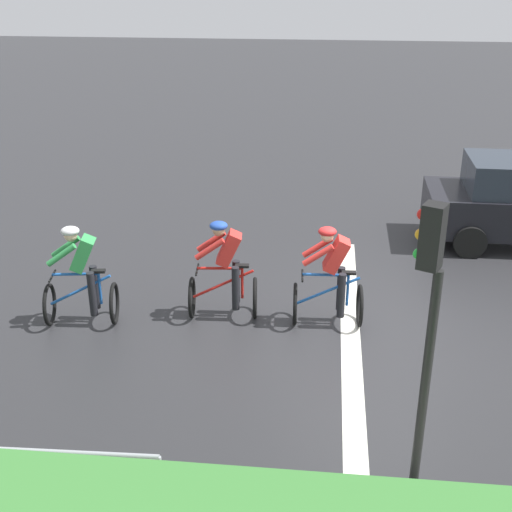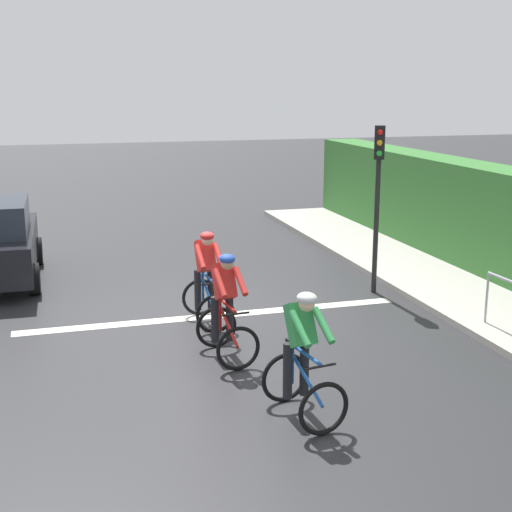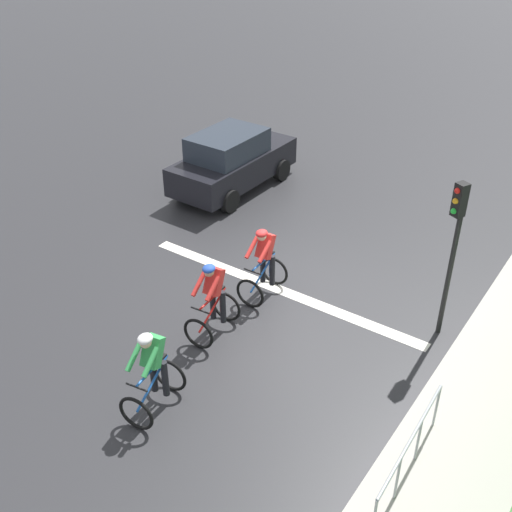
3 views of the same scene
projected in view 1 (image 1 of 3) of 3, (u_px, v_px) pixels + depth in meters
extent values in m
plane|color=#28282B|center=(376.00, 332.00, 10.63)|extent=(80.00, 80.00, 0.00)
cube|color=silver|center=(350.00, 331.00, 10.67)|extent=(7.00, 0.30, 0.01)
torus|color=black|center=(50.00, 305.00, 10.75)|extent=(0.68, 0.16, 0.68)
torus|color=black|center=(114.00, 303.00, 10.79)|extent=(0.68, 0.16, 0.68)
cylinder|color=#1E59B2|center=(80.00, 290.00, 10.67)|extent=(0.19, 0.98, 0.51)
cylinder|color=#1E59B2|center=(100.00, 288.00, 10.67)|extent=(0.04, 0.04, 0.55)
cylinder|color=#1E59B2|center=(75.00, 274.00, 10.55)|extent=(0.15, 0.71, 0.04)
cube|color=black|center=(98.00, 271.00, 10.55)|extent=(0.13, 0.23, 0.04)
cylinder|color=black|center=(52.00, 276.00, 10.55)|extent=(0.42, 0.09, 0.03)
cube|color=green|center=(83.00, 254.00, 10.42)|extent=(0.36, 0.45, 0.57)
sphere|color=beige|center=(71.00, 235.00, 10.29)|extent=(0.20, 0.20, 0.20)
ellipsoid|color=silver|center=(70.00, 231.00, 10.26)|extent=(0.28, 0.31, 0.14)
cylinder|color=black|center=(92.00, 294.00, 10.57)|extent=(0.12, 0.12, 0.74)
cylinder|color=black|center=(95.00, 287.00, 10.79)|extent=(0.12, 0.12, 0.74)
cylinder|color=green|center=(61.00, 255.00, 10.24)|extent=(0.16, 0.49, 0.37)
cylinder|color=green|center=(66.00, 247.00, 10.53)|extent=(0.16, 0.49, 0.37)
torus|color=black|center=(192.00, 298.00, 10.97)|extent=(0.68, 0.12, 0.68)
torus|color=black|center=(255.00, 298.00, 10.96)|extent=(0.68, 0.12, 0.68)
cylinder|color=red|center=(223.00, 284.00, 10.86)|extent=(0.13, 0.99, 0.51)
cylinder|color=red|center=(242.00, 283.00, 10.85)|extent=(0.04, 0.04, 0.55)
cylinder|color=red|center=(220.00, 268.00, 10.75)|extent=(0.11, 0.72, 0.04)
cube|color=black|center=(242.00, 266.00, 10.73)|extent=(0.12, 0.23, 0.04)
cylinder|color=black|center=(197.00, 270.00, 10.77)|extent=(0.42, 0.07, 0.03)
cube|color=red|center=(229.00, 248.00, 10.61)|extent=(0.34, 0.44, 0.57)
sphere|color=tan|center=(219.00, 230.00, 10.48)|extent=(0.20, 0.20, 0.20)
ellipsoid|color=#264CB2|center=(219.00, 226.00, 10.46)|extent=(0.26, 0.30, 0.14)
cylinder|color=black|center=(236.00, 288.00, 10.76)|extent=(0.12, 0.12, 0.74)
cylinder|color=black|center=(236.00, 282.00, 10.98)|extent=(0.12, 0.12, 0.74)
cylinder|color=red|center=(210.00, 249.00, 10.44)|extent=(0.13, 0.48, 0.37)
cylinder|color=red|center=(211.00, 241.00, 10.74)|extent=(0.13, 0.48, 0.37)
torus|color=black|center=(295.00, 304.00, 10.77)|extent=(0.68, 0.09, 0.68)
torus|color=black|center=(360.00, 306.00, 10.72)|extent=(0.68, 0.09, 0.68)
cylinder|color=#1E59B2|center=(328.00, 291.00, 10.64)|extent=(0.09, 0.99, 0.51)
cylinder|color=#1E59B2|center=(348.00, 290.00, 10.62)|extent=(0.04, 0.04, 0.55)
cylinder|color=#1E59B2|center=(325.00, 275.00, 10.53)|extent=(0.08, 0.72, 0.04)
cube|color=black|center=(349.00, 273.00, 10.50)|extent=(0.11, 0.22, 0.04)
cylinder|color=black|center=(302.00, 276.00, 10.56)|extent=(0.42, 0.05, 0.03)
cube|color=red|center=(336.00, 255.00, 10.39)|extent=(0.32, 0.42, 0.57)
sphere|color=beige|center=(327.00, 236.00, 10.27)|extent=(0.20, 0.20, 0.20)
ellipsoid|color=red|center=(327.00, 231.00, 10.24)|extent=(0.25, 0.29, 0.14)
cylinder|color=black|center=(341.00, 296.00, 10.53)|extent=(0.12, 0.12, 0.74)
cylinder|color=black|center=(341.00, 289.00, 10.75)|extent=(0.12, 0.12, 0.74)
cylinder|color=red|center=(318.00, 255.00, 10.23)|extent=(0.11, 0.48, 0.37)
cylinder|color=red|center=(318.00, 247.00, 10.53)|extent=(0.11, 0.48, 0.37)
cylinder|color=black|center=(457.00, 212.00, 14.68)|extent=(0.23, 0.64, 0.64)
cylinder|color=black|center=(470.00, 241.00, 13.17)|extent=(0.23, 0.64, 0.64)
cylinder|color=black|center=(424.00, 390.00, 6.92)|extent=(0.10, 0.10, 2.70)
cube|color=black|center=(432.00, 237.00, 6.29)|extent=(0.27, 0.27, 0.64)
sphere|color=red|center=(423.00, 214.00, 6.26)|extent=(0.11, 0.11, 0.11)
sphere|color=orange|center=(421.00, 234.00, 6.34)|extent=(0.11, 0.11, 0.11)
sphere|color=green|center=(419.00, 254.00, 6.42)|extent=(0.11, 0.11, 0.11)
cylinder|color=#999EA3|center=(31.00, 451.00, 6.60)|extent=(0.14, 2.52, 0.05)
cylinder|color=#999EA3|center=(162.00, 497.00, 6.72)|extent=(0.04, 0.04, 1.00)
cylinder|color=#999EA3|center=(79.00, 493.00, 6.77)|extent=(0.04, 0.04, 1.00)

